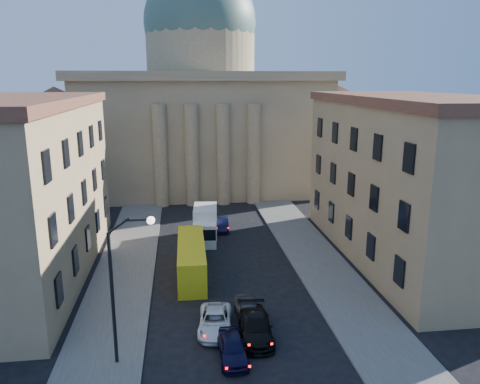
% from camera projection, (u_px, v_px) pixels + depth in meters
% --- Properties ---
extents(sidewalk_left, '(5.00, 60.00, 0.15)m').
position_uv_depth(sidewalk_left, '(120.00, 289.00, 36.58)').
color(sidewalk_left, '#54524D').
rests_on(sidewalk_left, ground).
extents(sidewalk_right, '(5.00, 60.00, 0.15)m').
position_uv_depth(sidewalk_right, '(330.00, 277.00, 38.71)').
color(sidewalk_right, '#54524D').
rests_on(sidewalk_right, ground).
extents(church, '(68.02, 28.76, 36.60)m').
position_uv_depth(church, '(202.00, 107.00, 70.96)').
color(church, '#866D52').
rests_on(church, ground).
extents(building_left, '(11.60, 26.60, 14.70)m').
position_uv_depth(building_left, '(12.00, 189.00, 37.64)').
color(building_left, tan).
rests_on(building_left, ground).
extents(building_right, '(11.60, 26.60, 14.70)m').
position_uv_depth(building_right, '(411.00, 178.00, 41.89)').
color(building_right, tan).
rests_on(building_right, ground).
extents(street_lamp, '(2.62, 0.44, 8.83)m').
position_uv_depth(street_lamp, '(121.00, 279.00, 25.91)').
color(street_lamp, black).
rests_on(street_lamp, ground).
extents(car_left_near, '(1.69, 4.06, 1.37)m').
position_uv_depth(car_left_near, '(232.00, 347.00, 27.50)').
color(car_left_near, black).
rests_on(car_left_near, ground).
extents(car_left_mid, '(2.61, 4.83, 1.29)m').
position_uv_depth(car_left_mid, '(215.00, 321.00, 30.58)').
color(car_left_mid, white).
rests_on(car_left_mid, ground).
extents(car_right_mid, '(2.28, 5.10, 1.45)m').
position_uv_depth(car_right_mid, '(256.00, 327.00, 29.73)').
color(car_right_mid, black).
rests_on(car_right_mid, ground).
extents(car_right_far, '(1.79, 3.99, 1.33)m').
position_uv_depth(car_right_far, '(248.00, 310.00, 31.99)').
color(car_right_far, '#4E4E53').
rests_on(car_right_far, ground).
extents(car_right_distant, '(1.64, 4.08, 1.32)m').
position_uv_depth(car_right_distant, '(222.00, 224.00, 50.97)').
color(car_right_distant, black).
rests_on(car_right_distant, ground).
extents(city_bus, '(2.39, 9.78, 2.75)m').
position_uv_depth(city_bus, '(191.00, 258.00, 39.20)').
color(city_bus, gold).
rests_on(city_bus, ground).
extents(box_truck, '(2.78, 6.09, 3.25)m').
position_uv_depth(box_truck, '(205.00, 225.00, 47.66)').
color(box_truck, silver).
rests_on(box_truck, ground).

